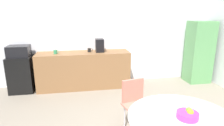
{
  "coord_description": "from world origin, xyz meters",
  "views": [
    {
      "loc": [
        -0.62,
        -2.09,
        1.9
      ],
      "look_at": [
        -0.02,
        1.37,
        0.95
      ],
      "focal_mm": 31.33,
      "sensor_mm": 36.0,
      "label": 1
    }
  ],
  "objects": [
    {
      "name": "wall_back",
      "position": [
        0.0,
        3.0,
        1.3
      ],
      "size": [
        6.0,
        0.1,
        2.6
      ],
      "primitive_type": "cube",
      "color": "silver",
      "rests_on": "ground_plane"
    },
    {
      "name": "fruit_bowl",
      "position": [
        0.52,
        -0.35,
        0.8
      ],
      "size": [
        0.24,
        0.24,
        0.11
      ],
      "color": "#D8338C",
      "rests_on": "round_table"
    },
    {
      "name": "mini_fridge",
      "position": [
        -1.99,
        2.65,
        0.43
      ],
      "size": [
        0.54,
        0.54,
        0.85
      ],
      "primitive_type": "cube",
      "color": "black",
      "rests_on": "ground_plane"
    },
    {
      "name": "locker_cabinet",
      "position": [
        2.55,
        2.55,
        0.82
      ],
      "size": [
        0.6,
        0.5,
        1.64
      ],
      "primitive_type": "cube",
      "color": "#599959",
      "rests_on": "ground_plane"
    },
    {
      "name": "microwave",
      "position": [
        -1.99,
        2.65,
        0.98
      ],
      "size": [
        0.48,
        0.38,
        0.26
      ],
      "primitive_type": "cube",
      "color": "black",
      "rests_on": "mini_fridge"
    },
    {
      "name": "chair_coral",
      "position": [
        0.24,
        0.67,
        0.52
      ],
      "size": [
        0.5,
        0.5,
        0.83
      ],
      "color": "silver",
      "rests_on": "ground_plane"
    },
    {
      "name": "mug_green",
      "position": [
        -1.16,
        2.6,
        0.95
      ],
      "size": [
        0.13,
        0.08,
        0.09
      ],
      "color": "#338C59",
      "rests_on": "counter_block"
    },
    {
      "name": "coffee_maker",
      "position": [
        -0.11,
        2.65,
        1.06
      ],
      "size": [
        0.2,
        0.24,
        0.32
      ],
      "primitive_type": "cube",
      "color": "black",
      "rests_on": "counter_block"
    },
    {
      "name": "counter_block",
      "position": [
        -0.51,
        2.65,
        0.45
      ],
      "size": [
        2.26,
        0.6,
        0.9
      ],
      "primitive_type": "cube",
      "color": "brown",
      "rests_on": "ground_plane"
    },
    {
      "name": "mug_white",
      "position": [
        -0.36,
        2.68,
        0.95
      ],
      "size": [
        0.13,
        0.08,
        0.09
      ],
      "color": "black",
      "rests_on": "counter_block"
    }
  ]
}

